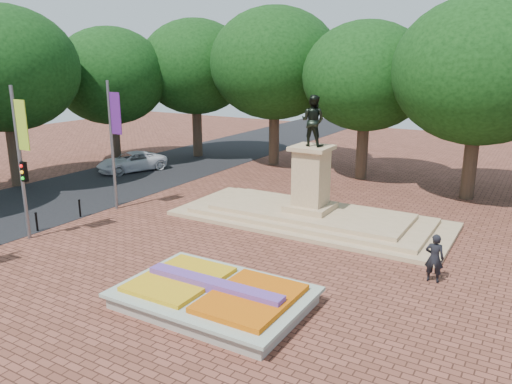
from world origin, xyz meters
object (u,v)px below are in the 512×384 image
at_px(van, 132,162).
at_px(pedestrian, 434,258).
at_px(flower_bed, 215,295).
at_px(monument, 310,204).

relative_size(van, pedestrian, 2.69).
xyz_separation_m(flower_bed, van, (-17.29, 13.98, 0.32)).
bearing_deg(van, monument, 8.85).
bearing_deg(pedestrian, van, -24.05).
xyz_separation_m(van, pedestrian, (23.25, -8.24, 0.24)).
xyz_separation_m(flower_bed, monument, (-1.03, 10.00, 0.50)).
xyz_separation_m(monument, pedestrian, (6.99, -4.27, 0.05)).
bearing_deg(van, pedestrian, 3.06).
distance_m(flower_bed, pedestrian, 8.29).
height_order(flower_bed, pedestrian, pedestrian).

